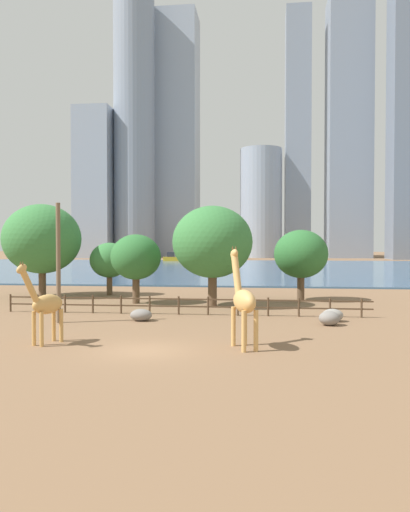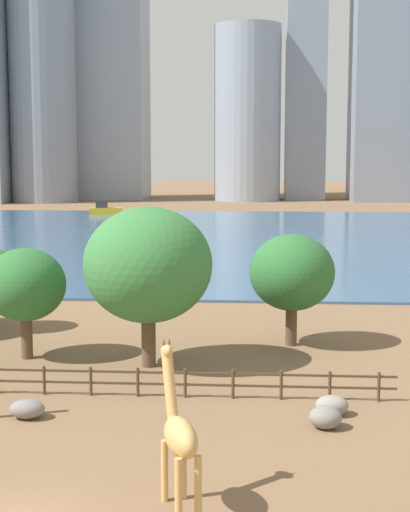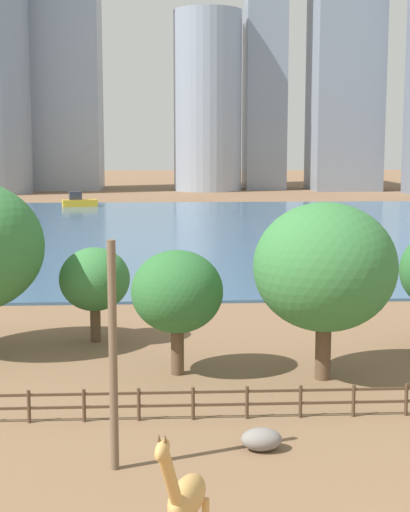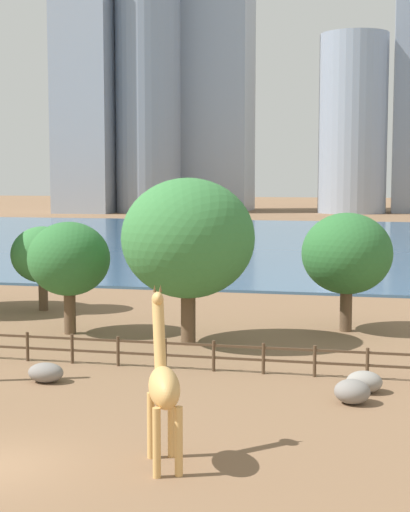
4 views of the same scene
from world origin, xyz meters
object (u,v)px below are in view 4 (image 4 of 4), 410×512
Objects in this scene: tree_right_tall at (188,239)px; boulder_near_fence at (46,373)px; boat_sailboat at (202,217)px; boulder_by_pole at (352,392)px; boulder_small at (364,382)px; tree_left_large at (69,259)px; tree_center_broad at (347,254)px; tree_right_small at (42,255)px; giraffe_tall at (163,385)px.

boulder_near_fence is at bearing -115.26° from tree_right_tall.
boulder_by_pole is at bearing -87.01° from boat_sailboat.
boat_sailboat reaches higher than boulder_small.
boulder_by_pole is at bearing -46.11° from tree_right_tall.
tree_left_large is (-2.75, 9.25, 3.49)m from boulder_near_fence.
tree_right_tall is 1.37× the size of boat_sailboat.
boulder_by_pole is at bearing -86.62° from tree_center_broad.
boulder_small is at bearing -38.84° from tree_right_tall.
tree_right_small reaches higher than boat_sailboat.
boat_sailboat is at bearing 102.40° from tree_right_tall.
tree_left_large is at bearing -55.59° from tree_right_small.
boulder_small is 0.27× the size of tree_right_small.
giraffe_tall is 10.48m from boulder_near_fence.
boulder_small is 0.23× the size of tree_left_large.
tree_center_broad is 18.44m from tree_right_small.
boulder_near_fence is at bearing 20.19° from giraffe_tall.
tree_right_tall is at bearing 141.16° from boulder_small.
boulder_near_fence is 17.57m from tree_center_broad.
boat_sailboat is (-16.98, 102.82, 0.64)m from boulder_near_fence.
boulder_near_fence is at bearing -130.68° from tree_center_broad.
boulder_near_fence is 0.24× the size of boat_sailboat.
boulder_by_pole reaches higher than boulder_near_fence.
giraffe_tall is 3.44× the size of boulder_near_fence.
boulder_by_pole reaches higher than boulder_small.
tree_right_small is at bearing -96.20° from boat_sailboat.
boulder_near_fence is 1.06× the size of boulder_small.
tree_right_small is at bearing 143.71° from boulder_small.
tree_right_tall reaches higher than boulder_small.
boulder_small is 24.30m from tree_right_small.
boulder_by_pole is (11.98, -0.34, 0.05)m from boulder_near_fence.
boat_sailboat is at bearing 99.38° from boulder_near_fence.
boulder_near_fence is 104.21m from boat_sailboat.
tree_left_large is at bearing 146.96° from boulder_by_pole.
boulder_small is 105.73m from boat_sailboat.
boat_sailboat is (-28.96, 103.16, 0.59)m from boulder_by_pole.
tree_right_tall is at bearing 64.74° from boulder_near_fence.
giraffe_tall is 0.84× the size of boat_sailboat.
tree_center_broad is 0.77× the size of tree_right_tall.
boulder_small is at bearing -36.29° from tree_right_small.
tree_left_large is at bearing -94.05° from boat_sailboat.
boulder_near_fence is 0.28× the size of tree_right_small.
boulder_near_fence is 0.18× the size of tree_right_tall.
tree_center_broad reaches higher than giraffe_tall.
tree_right_tall is 1.58× the size of tree_right_small.
tree_center_broad reaches higher than boulder_by_pole.
boulder_small is (0.40, 1.59, -0.03)m from boulder_by_pole.
tree_left_large is 94.69m from boat_sailboat.
tree_center_broad is 8.90m from tree_right_tall.
tree_right_small is at bearing 145.83° from tree_right_tall.
tree_center_broad is (-1.19, 11.77, 3.69)m from boulder_small.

